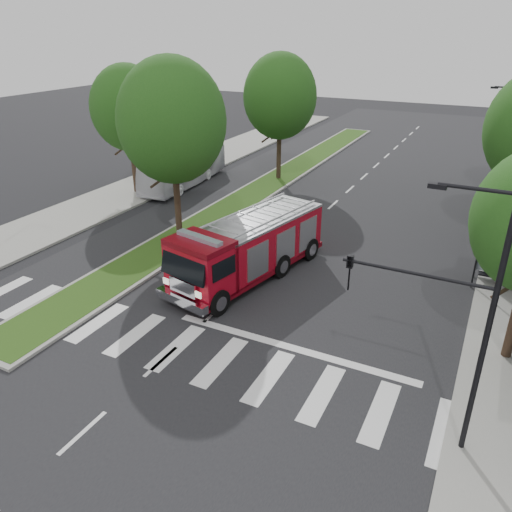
{
  "coord_description": "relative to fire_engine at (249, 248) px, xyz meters",
  "views": [
    {
      "loc": [
        10.0,
        -16.02,
        11.43
      ],
      "look_at": [
        0.72,
        2.51,
        1.8
      ],
      "focal_mm": 35.0,
      "sensor_mm": 36.0,
      "label": 1
    }
  ],
  "objects": [
    {
      "name": "tree_left_mid",
      "position": [
        -13.74,
        8.32,
        4.6
      ],
      "size": [
        5.2,
        5.2,
        9.16
      ],
      "color": "black",
      "rests_on": "ground"
    },
    {
      "name": "sidewalk_left",
      "position": [
        -14.24,
        6.32,
        -1.49
      ],
      "size": [
        5.0,
        80.0,
        0.15
      ],
      "primitive_type": "cube",
      "color": "gray",
      "rests_on": "ground"
    },
    {
      "name": "city_bus",
      "position": [
        -11.74,
        11.79,
        -0.19
      ],
      "size": [
        3.03,
        10.01,
        2.75
      ],
      "primitive_type": "imported",
      "rotation": [
        0.0,
        0.0,
        0.07
      ],
      "color": "silver",
      "rests_on": "ground"
    },
    {
      "name": "ground",
      "position": [
        0.26,
        -3.68,
        -1.56
      ],
      "size": [
        140.0,
        140.0,
        0.0
      ],
      "primitive_type": "plane",
      "color": "black",
      "rests_on": "ground"
    },
    {
      "name": "streetlight_right_far",
      "position": [
        10.61,
        16.32,
        2.91
      ],
      "size": [
        2.11,
        0.2,
        8.0
      ],
      "color": "black",
      "rests_on": "ground"
    },
    {
      "name": "fire_engine",
      "position": [
        0.0,
        0.0,
        0.0
      ],
      "size": [
        4.68,
        9.78,
        3.26
      ],
      "rotation": [
        0.0,
        0.0,
        -0.21
      ],
      "color": "#61050F",
      "rests_on": "ground"
    },
    {
      "name": "tree_median_far",
      "position": [
        -5.74,
        16.32,
        4.92
      ],
      "size": [
        5.6,
        5.6,
        9.72
      ],
      "color": "black",
      "rests_on": "ground"
    },
    {
      "name": "tree_median_near",
      "position": [
        -5.74,
        2.32,
        5.25
      ],
      "size": [
        5.8,
        5.8,
        10.16
      ],
      "color": "black",
      "rests_on": "ground"
    },
    {
      "name": "streetlight_right_near",
      "position": [
        9.87,
        -7.18,
        3.1
      ],
      "size": [
        4.08,
        0.22,
        8.0
      ],
      "color": "black",
      "rests_on": "ground"
    },
    {
      "name": "median",
      "position": [
        -5.74,
        14.32,
        -1.49
      ],
      "size": [
        3.0,
        50.0,
        0.15
      ],
      "color": "gray",
      "rests_on": "ground"
    }
  ]
}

